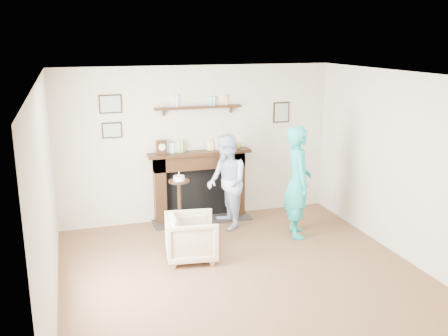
{
  "coord_description": "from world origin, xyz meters",
  "views": [
    {
      "loc": [
        -1.98,
        -5.17,
        2.93
      ],
      "look_at": [
        -0.06,
        0.9,
        1.25
      ],
      "focal_mm": 40.0,
      "sensor_mm": 36.0,
      "label": 1
    }
  ],
  "objects_px": {
    "armchair": "(192,258)",
    "woman": "(296,235)",
    "pedestal_table": "(179,197)",
    "man": "(227,227)"
  },
  "relations": [
    {
      "from": "armchair",
      "to": "woman",
      "type": "xyz_separation_m",
      "value": [
        1.72,
        0.35,
        0.0
      ]
    },
    {
      "from": "woman",
      "to": "pedestal_table",
      "type": "bearing_deg",
      "value": 86.37
    },
    {
      "from": "pedestal_table",
      "to": "armchair",
      "type": "bearing_deg",
      "value": -92.25
    },
    {
      "from": "man",
      "to": "pedestal_table",
      "type": "bearing_deg",
      "value": -82.82
    },
    {
      "from": "man",
      "to": "pedestal_table",
      "type": "relative_size",
      "value": 1.49
    },
    {
      "from": "man",
      "to": "woman",
      "type": "bearing_deg",
      "value": 55.62
    },
    {
      "from": "armchair",
      "to": "pedestal_table",
      "type": "relative_size",
      "value": 0.68
    },
    {
      "from": "armchair",
      "to": "woman",
      "type": "relative_size",
      "value": 0.4
    },
    {
      "from": "man",
      "to": "armchair",
      "type": "bearing_deg",
      "value": -40.1
    },
    {
      "from": "woman",
      "to": "pedestal_table",
      "type": "height_order",
      "value": "pedestal_table"
    }
  ]
}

